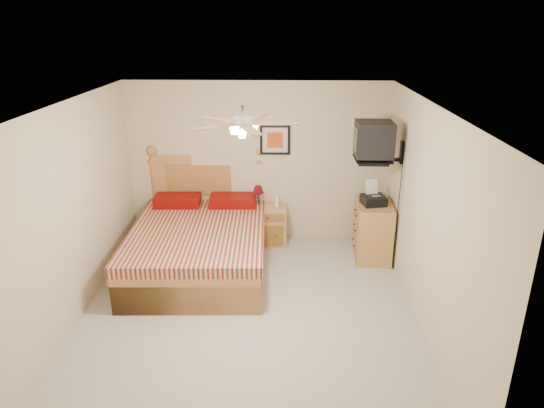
{
  "coord_description": "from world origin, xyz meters",
  "views": [
    {
      "loc": [
        0.43,
        -4.98,
        3.33
      ],
      "look_at": [
        0.26,
        0.9,
        1.08
      ],
      "focal_mm": 32.0,
      "sensor_mm": 36.0,
      "label": 1
    }
  ],
  "objects": [
    {
      "name": "wall_back",
      "position": [
        0.0,
        2.25,
        1.25
      ],
      "size": [
        4.0,
        0.04,
        2.5
      ],
      "primitive_type": "cube",
      "color": "beige",
      "rests_on": "ground"
    },
    {
      "name": "magazine_lower",
      "position": [
        1.74,
        1.8,
        0.86
      ],
      "size": [
        0.22,
        0.29,
        0.03
      ],
      "primitive_type": "imported",
      "rotation": [
        0.0,
        0.0,
        -0.04
      ],
      "color": "#BDB095",
      "rests_on": "dresser"
    },
    {
      "name": "wall_right",
      "position": [
        2.0,
        0.0,
        1.25
      ],
      "size": [
        0.04,
        4.5,
        2.5
      ],
      "primitive_type": "cube",
      "color": "beige",
      "rests_on": "ground"
    },
    {
      "name": "magazine_upper",
      "position": [
        1.75,
        1.83,
        0.88
      ],
      "size": [
        0.22,
        0.27,
        0.02
      ],
      "primitive_type": "imported",
      "rotation": [
        0.0,
        0.0,
        -0.22
      ],
      "color": "gray",
      "rests_on": "magazine_lower"
    },
    {
      "name": "bed",
      "position": [
        -0.77,
        1.12,
        0.76
      ],
      "size": [
        1.87,
        2.41,
        1.52
      ],
      "primitive_type": null,
      "rotation": [
        0.0,
        0.0,
        0.03
      ],
      "color": "#AA7837",
      "rests_on": "ground"
    },
    {
      "name": "ceiling_fan",
      "position": [
        0.0,
        -0.2,
        2.36
      ],
      "size": [
        1.14,
        1.14,
        0.28
      ],
      "primitive_type": null,
      "color": "silver",
      "rests_on": "ceiling"
    },
    {
      "name": "framed_picture",
      "position": [
        0.27,
        2.23,
        1.62
      ],
      "size": [
        0.46,
        0.04,
        0.46
      ],
      "primitive_type": "cube",
      "color": "black",
      "rests_on": "wall_back"
    },
    {
      "name": "fax_machine",
      "position": [
        1.69,
        1.54,
        1.02
      ],
      "size": [
        0.38,
        0.39,
        0.34
      ],
      "primitive_type": null,
      "rotation": [
        0.0,
        0.0,
        0.21
      ],
      "color": "black",
      "rests_on": "dresser"
    },
    {
      "name": "wall_left",
      "position": [
        -2.0,
        0.0,
        1.25
      ],
      "size": [
        0.04,
        4.5,
        2.5
      ],
      "primitive_type": "cube",
      "color": "beige",
      "rests_on": "ground"
    },
    {
      "name": "wall_tv",
      "position": [
        1.75,
        1.34,
        1.81
      ],
      "size": [
        0.56,
        0.46,
        0.58
      ],
      "primitive_type": null,
      "color": "black",
      "rests_on": "wall_right"
    },
    {
      "name": "nightstand",
      "position": [
        0.17,
        2.0,
        0.31
      ],
      "size": [
        0.58,
        0.44,
        0.61
      ],
      "primitive_type": "cube",
      "rotation": [
        0.0,
        0.0,
        0.03
      ],
      "color": "#C4834E",
      "rests_on": "ground"
    },
    {
      "name": "dresser",
      "position": [
        1.73,
        1.56,
        0.42
      ],
      "size": [
        0.54,
        0.75,
        0.85
      ],
      "primitive_type": "cube",
      "rotation": [
        0.0,
        0.0,
        -0.06
      ],
      "color": "#AC7034",
      "rests_on": "ground"
    },
    {
      "name": "lotion_bottle",
      "position": [
        0.3,
        2.01,
        0.72
      ],
      "size": [
        0.08,
        0.08,
        0.21
      ],
      "primitive_type": "imported",
      "rotation": [
        0.0,
        0.0,
        0.01
      ],
      "color": "silver",
      "rests_on": "nightstand"
    },
    {
      "name": "ceiling",
      "position": [
        0.0,
        0.0,
        2.5
      ],
      "size": [
        4.0,
        4.5,
        0.04
      ],
      "primitive_type": "cube",
      "color": "white",
      "rests_on": "ground"
    },
    {
      "name": "wall_front",
      "position": [
        0.0,
        -2.25,
        1.25
      ],
      "size": [
        4.0,
        0.04,
        2.5
      ],
      "primitive_type": "cube",
      "color": "beige",
      "rests_on": "ground"
    },
    {
      "name": "floor",
      "position": [
        0.0,
        0.0,
        0.0
      ],
      "size": [
        4.5,
        4.5,
        0.0
      ],
      "primitive_type": "plane",
      "color": "#ACA59B",
      "rests_on": "ground"
    },
    {
      "name": "table_lamp",
      "position": [
        0.02,
        2.03,
        0.78
      ],
      "size": [
        0.21,
        0.21,
        0.34
      ],
      "primitive_type": null,
      "rotation": [
        0.0,
        0.0,
        0.19
      ],
      "color": "#5B0813",
      "rests_on": "nightstand"
    }
  ]
}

